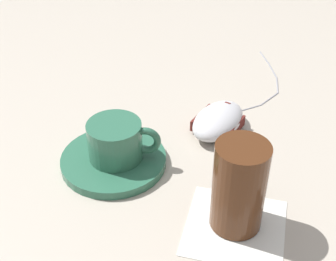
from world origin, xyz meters
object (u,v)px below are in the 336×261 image
(coffee_cup, at_px, (117,141))
(drinking_glass, at_px, (239,187))
(saucer, at_px, (114,160))
(computer_mouse, at_px, (218,121))

(coffee_cup, relative_size, drinking_glass, 0.88)
(saucer, distance_m, drinking_glass, 0.21)
(coffee_cup, bearing_deg, drinking_glass, -131.87)
(drinking_glass, bearing_deg, saucer, 49.56)
(saucer, relative_size, computer_mouse, 1.17)
(coffee_cup, height_order, drinking_glass, drinking_glass)
(computer_mouse, relative_size, drinking_glass, 1.09)
(saucer, relative_size, coffee_cup, 1.46)
(coffee_cup, distance_m, computer_mouse, 0.17)
(computer_mouse, bearing_deg, drinking_glass, 176.38)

